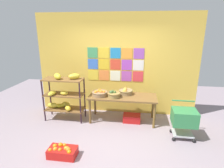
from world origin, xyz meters
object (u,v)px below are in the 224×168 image
fruit_basket_back_left (100,93)px  orange_crate_foreground (63,151)px  fruit_basket_left (126,92)px  banana_shelf_unit (63,94)px  display_table (123,99)px  produce_crate_under_table (132,118)px  shopping_cart (184,119)px  fruit_basket_right (114,94)px

fruit_basket_back_left → orange_crate_foreground: size_ratio=0.74×
fruit_basket_left → orange_crate_foreground: fruit_basket_left is taller
banana_shelf_unit → display_table: (1.55, 0.13, -0.08)m
banana_shelf_unit → produce_crate_under_table: (1.80, 0.11, -0.60)m
produce_crate_under_table → shopping_cart: (1.16, -0.57, 0.37)m
display_table → fruit_basket_left: (0.06, 0.14, 0.15)m
fruit_basket_left → fruit_basket_back_left: fruit_basket_left is taller
fruit_basket_left → fruit_basket_right: bearing=-135.8°
fruit_basket_left → fruit_basket_back_left: 0.68m
display_table → orange_crate_foreground: bearing=-121.5°
fruit_basket_right → orange_crate_foreground: bearing=-117.7°
banana_shelf_unit → fruit_basket_left: (1.61, 0.27, 0.07)m
banana_shelf_unit → shopping_cart: 3.00m
fruit_basket_right → fruit_basket_back_left: fruit_basket_right is taller
fruit_basket_back_left → shopping_cart: fruit_basket_back_left is taller
banana_shelf_unit → display_table: bearing=5.0°
banana_shelf_unit → fruit_basket_right: 1.34m
fruit_basket_left → produce_crate_under_table: fruit_basket_left is taller
fruit_basket_left → produce_crate_under_table: 0.72m
fruit_basket_back_left → orange_crate_foreground: fruit_basket_back_left is taller
fruit_basket_back_left → shopping_cart: 2.08m
display_table → fruit_basket_right: fruit_basket_right is taller
display_table → fruit_basket_right: 0.29m
orange_crate_foreground → fruit_basket_left: bearing=59.0°
banana_shelf_unit → shopping_cart: bearing=-9.0°
shopping_cart → orange_crate_foreground: bearing=-170.1°
fruit_basket_back_left → shopping_cart: bearing=-14.7°
fruit_basket_right → produce_crate_under_table: 0.82m
fruit_basket_right → banana_shelf_unit: bearing=-179.8°
banana_shelf_unit → fruit_basket_back_left: (0.97, 0.05, 0.07)m
banana_shelf_unit → orange_crate_foreground: bearing=-69.3°
fruit_basket_left → fruit_basket_back_left: bearing=-161.2°
fruit_basket_back_left → produce_crate_under_table: size_ratio=0.89×
display_table → shopping_cart: bearing=-23.1°
fruit_basket_left → produce_crate_under_table: bearing=-41.3°
fruit_basket_right → fruit_basket_back_left: 0.37m
banana_shelf_unit → fruit_basket_right: bearing=0.2°
banana_shelf_unit → fruit_basket_back_left: bearing=3.2°
produce_crate_under_table → orange_crate_foreground: (-1.24, -1.59, 0.01)m
fruit_basket_back_left → produce_crate_under_table: fruit_basket_back_left is taller
display_table → orange_crate_foreground: size_ratio=3.22×
fruit_basket_left → produce_crate_under_table: (0.19, -0.17, -0.67)m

